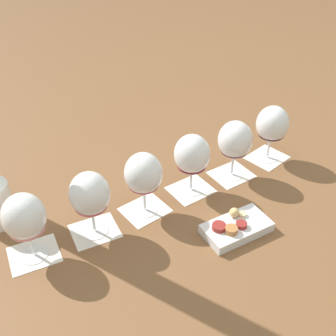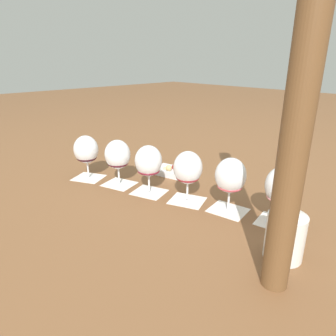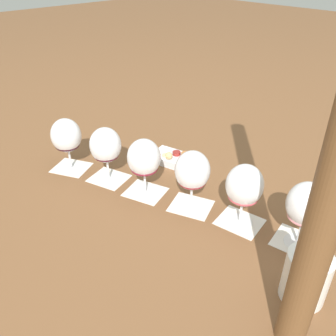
{
  "view_description": "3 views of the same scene",
  "coord_description": "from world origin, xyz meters",
  "px_view_note": "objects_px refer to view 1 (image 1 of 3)",
  "views": [
    {
      "loc": [
        -0.23,
        -0.86,
        0.76
      ],
      "look_at": [
        0.0,
        -0.0,
        0.11
      ],
      "focal_mm": 45.0,
      "sensor_mm": 36.0,
      "label": 1
    },
    {
      "loc": [
        -0.7,
        0.68,
        0.47
      ],
      "look_at": [
        0.0,
        -0.0,
        0.11
      ],
      "focal_mm": 32.0,
      "sensor_mm": 36.0,
      "label": 2
    },
    {
      "loc": [
        -0.61,
        0.59,
        0.64
      ],
      "look_at": [
        0.0,
        -0.0,
        0.11
      ],
      "focal_mm": 38.0,
      "sensor_mm": 36.0,
      "label": 3
    }
  ],
  "objects_px": {
    "wine_glass_1": "(90,196)",
    "snack_dish": "(236,227)",
    "wine_glass_5": "(272,126)",
    "wine_glass_0": "(24,219)",
    "wine_glass_4": "(235,142)",
    "wine_glass_2": "(143,176)",
    "wine_glass_3": "(192,156)"
  },
  "relations": [
    {
      "from": "wine_glass_1",
      "to": "snack_dish",
      "type": "height_order",
      "value": "wine_glass_1"
    },
    {
      "from": "wine_glass_1",
      "to": "wine_glass_5",
      "type": "relative_size",
      "value": 1.0
    },
    {
      "from": "wine_glass_0",
      "to": "wine_glass_4",
      "type": "height_order",
      "value": "same"
    },
    {
      "from": "wine_glass_2",
      "to": "wine_glass_5",
      "type": "relative_size",
      "value": 1.0
    },
    {
      "from": "wine_glass_1",
      "to": "wine_glass_3",
      "type": "distance_m",
      "value": 0.3
    },
    {
      "from": "wine_glass_1",
      "to": "wine_glass_2",
      "type": "relative_size",
      "value": 1.0
    },
    {
      "from": "wine_glass_0",
      "to": "wine_glass_2",
      "type": "relative_size",
      "value": 1.0
    },
    {
      "from": "wine_glass_2",
      "to": "wine_glass_4",
      "type": "xyz_separation_m",
      "value": [
        0.29,
        0.09,
        -0.0
      ]
    },
    {
      "from": "wine_glass_2",
      "to": "snack_dish",
      "type": "relative_size",
      "value": 0.95
    },
    {
      "from": "wine_glass_3",
      "to": "snack_dish",
      "type": "xyz_separation_m",
      "value": [
        0.06,
        -0.19,
        -0.1
      ]
    },
    {
      "from": "wine_glass_0",
      "to": "wine_glass_2",
      "type": "xyz_separation_m",
      "value": [
        0.29,
        0.09,
        -0.0
      ]
    },
    {
      "from": "wine_glass_1",
      "to": "wine_glass_2",
      "type": "distance_m",
      "value": 0.15
    },
    {
      "from": "wine_glass_1",
      "to": "wine_glass_5",
      "type": "height_order",
      "value": "same"
    },
    {
      "from": "wine_glass_2",
      "to": "snack_dish",
      "type": "distance_m",
      "value": 0.27
    },
    {
      "from": "wine_glass_0",
      "to": "wine_glass_5",
      "type": "relative_size",
      "value": 1.0
    },
    {
      "from": "wine_glass_3",
      "to": "wine_glass_4",
      "type": "bearing_deg",
      "value": 14.42
    },
    {
      "from": "wine_glass_4",
      "to": "wine_glass_2",
      "type": "bearing_deg",
      "value": -163.24
    },
    {
      "from": "snack_dish",
      "to": "wine_glass_4",
      "type": "bearing_deg",
      "value": 70.06
    },
    {
      "from": "wine_glass_5",
      "to": "snack_dish",
      "type": "bearing_deg",
      "value": -128.83
    },
    {
      "from": "wine_glass_1",
      "to": "wine_glass_2",
      "type": "height_order",
      "value": "same"
    },
    {
      "from": "wine_glass_2",
      "to": "wine_glass_3",
      "type": "bearing_deg",
      "value": 18.97
    },
    {
      "from": "wine_glass_4",
      "to": "snack_dish",
      "type": "bearing_deg",
      "value": -109.94
    },
    {
      "from": "wine_glass_1",
      "to": "wine_glass_2",
      "type": "bearing_deg",
      "value": 17.61
    },
    {
      "from": "wine_glass_4",
      "to": "wine_glass_5",
      "type": "bearing_deg",
      "value": 20.37
    },
    {
      "from": "wine_glass_3",
      "to": "wine_glass_5",
      "type": "bearing_deg",
      "value": 17.48
    },
    {
      "from": "wine_glass_0",
      "to": "wine_glass_4",
      "type": "bearing_deg",
      "value": 16.54
    },
    {
      "from": "wine_glass_0",
      "to": "wine_glass_1",
      "type": "height_order",
      "value": "same"
    },
    {
      "from": "wine_glass_2",
      "to": "wine_glass_4",
      "type": "height_order",
      "value": "same"
    },
    {
      "from": "wine_glass_3",
      "to": "wine_glass_5",
      "type": "height_order",
      "value": "same"
    },
    {
      "from": "wine_glass_1",
      "to": "wine_glass_5",
      "type": "bearing_deg",
      "value": 17.89
    },
    {
      "from": "wine_glass_4",
      "to": "snack_dish",
      "type": "relative_size",
      "value": 0.95
    },
    {
      "from": "wine_glass_4",
      "to": "wine_glass_0",
      "type": "bearing_deg",
      "value": -163.46
    }
  ]
}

